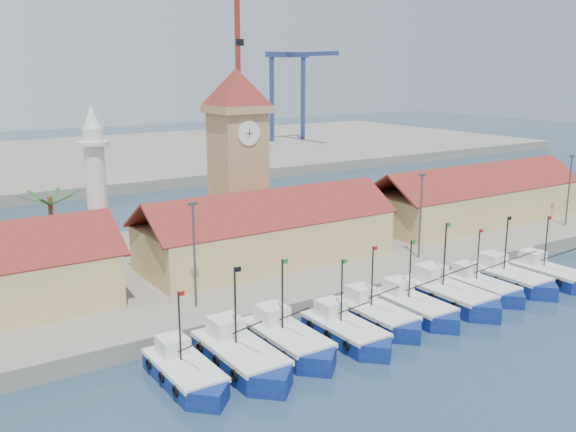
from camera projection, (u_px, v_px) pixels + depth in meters
ground at (398, 339)px, 51.29m from camera, size 400.00×400.00×0.00m
quay at (248, 258)px, 70.62m from camera, size 140.00×32.00×1.50m
terminal at (52, 162)px, 140.45m from camera, size 240.00×80.00×2.00m
boat_0 at (186, 375)px, 43.88m from camera, size 3.30×9.03×6.84m
boat_1 at (243, 358)px, 46.11m from camera, size 3.79×10.38×7.86m
boat_2 at (289, 342)px, 48.95m from camera, size 3.64×9.97×7.54m
boat_3 at (347, 333)px, 50.73m from camera, size 3.36×9.20×6.96m
boat_4 at (378, 317)px, 54.00m from camera, size 3.42×9.36×7.08m
boat_5 at (415, 308)px, 55.90m from camera, size 3.42×9.36×7.08m
boat_6 at (450, 297)px, 58.51m from camera, size 3.85×10.56×7.99m
boat_7 at (483, 288)px, 61.08m from camera, size 3.23×8.83×6.68m
boat_8 at (511, 280)px, 63.41m from camera, size 3.56×9.76×7.38m
boat_9 at (551, 276)px, 64.69m from camera, size 3.43×9.39×7.11m
hall_center at (267, 237)px, 66.64m from camera, size 27.04×10.13×7.61m
hall_right at (475, 203)px, 83.83m from camera, size 31.20×10.13×7.61m
clock_tower at (238, 155)px, 69.71m from camera, size 5.80×5.80×22.70m
minaret at (96, 186)px, 63.79m from camera, size 3.00×3.00×16.30m
palm_tree at (53, 231)px, 60.26m from camera, size 5.60×5.03×8.39m
lamp_posts at (316, 229)px, 59.85m from camera, size 80.70×0.25×9.03m
crane_red_right at (240, 39)px, 153.23m from camera, size 1.00×30.61×47.05m
gantry at (295, 72)px, 166.72m from camera, size 13.00×22.00×23.20m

